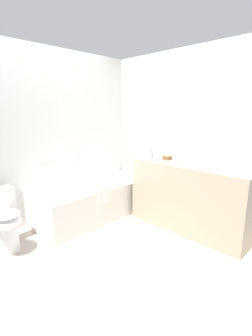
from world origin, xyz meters
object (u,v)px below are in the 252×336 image
water_bottle_2 (152,149)px  water_bottle_3 (210,159)px  drinking_glass_0 (174,157)px  sink_basin (191,162)px  drinking_glass_1 (238,167)px  water_bottle_0 (150,151)px  toilet (2,221)px  sink_faucet (198,159)px  water_bottle_1 (226,163)px  bathtub (93,199)px  water_bottle_4 (155,150)px  amenity_basket (168,158)px

water_bottle_2 → water_bottle_3: bearing=-93.4°
water_bottle_3 → drinking_glass_0: (0.01, 0.49, -0.05)m
sink_basin → drinking_glass_1: bearing=-89.1°
sink_basin → water_bottle_0: (-0.06, 0.62, 0.07)m
toilet → sink_faucet: bearing=57.0°
toilet → sink_faucet: size_ratio=4.46×
toilet → water_bottle_1: bearing=45.5°
bathtub → drinking_glass_1: bathtub is taller
water_bottle_0 → water_bottle_3: (0.02, -0.89, 0.01)m
sink_faucet → water_bottle_1: bearing=-114.0°
sink_faucet → drinking_glass_0: bearing=131.4°
water_bottle_2 → drinking_glass_1: (-0.00, -1.21, -0.07)m
sink_basin → water_bottle_1: bearing=-94.4°
sink_faucet → drinking_glass_1: 0.59m
bathtub → sink_faucet: size_ratio=11.17×
sink_basin → water_bottle_4: water_bottle_4 is taller
sink_basin → water_bottle_2: (0.01, 0.64, 0.09)m
water_bottle_0 → drinking_glass_1: 1.20m
water_bottle_0 → drinking_glass_0: water_bottle_0 is taller
bathtub → water_bottle_0: (0.59, -0.55, 0.70)m
sink_faucet → drinking_glass_1: size_ratio=1.80×
sink_faucet → drinking_glass_0: size_ratio=1.47×
drinking_glass_0 → amenity_basket: size_ratio=0.74×
drinking_glass_1 → water_bottle_1: bearing=109.8°
toilet → sink_basin: sink_basin is taller
water_bottle_1 → bathtub: bearing=110.8°
bathtub → water_bottle_1: (0.62, -1.62, 0.69)m
water_bottle_0 → drinking_glass_1: size_ratio=2.32×
drinking_glass_1 → water_bottle_2: bearing=89.8°
amenity_basket → toilet: bearing=157.4°
water_bottle_0 → water_bottle_4: bearing=-74.5°
water_bottle_2 → water_bottle_4: size_ratio=0.98×
bathtub → drinking_glass_1: size_ratio=20.06×
water_bottle_0 → drinking_glass_0: size_ratio=1.89×
drinking_glass_0 → water_bottle_1: bearing=-90.2°
water_bottle_2 → water_bottle_0: bearing=-167.7°
bathtub → water_bottle_1: 1.87m
water_bottle_1 → water_bottle_2: (0.05, 1.09, 0.03)m
water_bottle_1 → drinking_glass_1: (0.04, -0.12, -0.04)m
sink_basin → sink_faucet: 0.17m
sink_faucet → water_bottle_4: water_bottle_4 is taller
sink_basin → water_bottle_1: (-0.03, -0.45, 0.06)m
drinking_glass_0 → water_bottle_4: bearing=90.7°
water_bottle_1 → amenity_basket: size_ratio=1.31×
water_bottle_3 → drinking_glass_0: water_bottle_3 is taller
water_bottle_0 → toilet: bearing=164.1°
water_bottle_4 → drinking_glass_1: (0.05, -1.11, -0.07)m
toilet → water_bottle_0: water_bottle_0 is taller
bathtub → sink_basin: bearing=-61.0°
amenity_basket → drinking_glass_0: bearing=-109.6°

